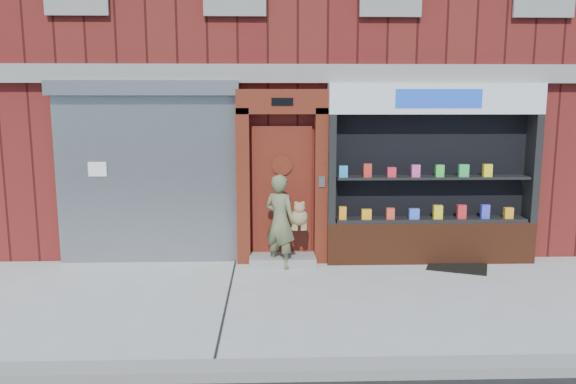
{
  "coord_description": "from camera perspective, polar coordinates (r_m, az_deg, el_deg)",
  "views": [
    {
      "loc": [
        -0.94,
        -7.39,
        2.74
      ],
      "look_at": [
        -0.68,
        1.0,
        1.35
      ],
      "focal_mm": 35.0,
      "sensor_mm": 36.0,
      "label": 1
    }
  ],
  "objects": [
    {
      "name": "doormat",
      "position": [
        9.73,
        16.81,
        -7.28
      ],
      "size": [
        1.11,
        0.95,
        0.02
      ],
      "primitive_type": "cube",
      "rotation": [
        0.0,
        0.0,
        -0.38
      ],
      "color": "black",
      "rests_on": "ground"
    },
    {
      "name": "pharmacy_bay",
      "position": [
        9.69,
        14.35,
        1.0
      ],
      "size": [
        3.5,
        0.41,
        3.0
      ],
      "color": "#5B2815",
      "rests_on": "ground"
    },
    {
      "name": "ground",
      "position": [
        7.94,
        5.23,
        -10.81
      ],
      "size": [
        80.0,
        80.0,
        0.0
      ],
      "primitive_type": "plane",
      "color": "#9E9E99",
      "rests_on": "ground"
    },
    {
      "name": "woman",
      "position": [
        9.15,
        -0.65,
        -2.94
      ],
      "size": [
        0.78,
        0.63,
        1.55
      ],
      "color": "#606643",
      "rests_on": "ground"
    },
    {
      "name": "building",
      "position": [
        13.48,
        2.3,
        14.77
      ],
      "size": [
        12.0,
        8.16,
        8.0
      ],
      "color": "#5D1715",
      "rests_on": "ground"
    },
    {
      "name": "red_door_bay",
      "position": [
        9.34,
        -0.59,
        1.53
      ],
      "size": [
        1.52,
        0.58,
        2.9
      ],
      "color": "#4E180D",
      "rests_on": "ground"
    },
    {
      "name": "curb",
      "position": [
        5.96,
        7.86,
        -17.39
      ],
      "size": [
        60.0,
        0.3,
        0.12
      ],
      "primitive_type": "cube",
      "color": "gray",
      "rests_on": "ground"
    },
    {
      "name": "shutter_bay",
      "position": [
        9.6,
        -14.18,
        3.02
      ],
      "size": [
        3.1,
        0.3,
        3.04
      ],
      "color": "gray",
      "rests_on": "ground"
    }
  ]
}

